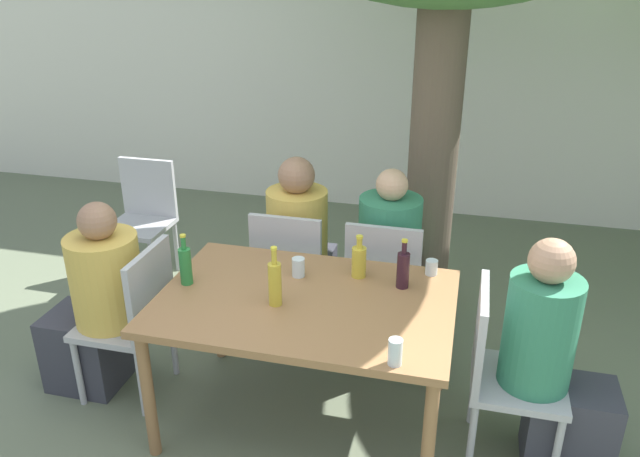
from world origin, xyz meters
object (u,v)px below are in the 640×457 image
at_px(patio_chair_2, 291,268).
at_px(patio_chair_4, 143,213).
at_px(dining_table_front, 305,312).
at_px(patio_chair_1, 501,366).
at_px(oil_cruet_1, 359,261).
at_px(person_seated_0, 97,308).
at_px(oil_cruet_3, 275,282).
at_px(patio_chair_3, 384,279).
at_px(person_seated_2, 301,249).
at_px(green_bottle_2, 185,265).
at_px(wine_bottle_0, 403,269).
at_px(person_seated_1, 554,371).
at_px(drinking_glass_1, 432,267).
at_px(drinking_glass_0, 298,267).
at_px(person_seated_3, 390,261).
at_px(patio_chair_0, 135,314).
at_px(drinking_glass_2, 395,352).

distance_m(patio_chair_2, patio_chair_4, 1.47).
distance_m(dining_table_front, patio_chair_1, 0.98).
height_order(patio_chair_2, oil_cruet_1, oil_cruet_1).
relative_size(person_seated_0, oil_cruet_3, 3.73).
bearing_deg(patio_chair_1, patio_chair_3, 42.83).
bearing_deg(person_seated_2, patio_chair_2, 90.00).
height_order(person_seated_0, green_bottle_2, person_seated_0).
height_order(patio_chair_1, wine_bottle_0, wine_bottle_0).
relative_size(person_seated_1, oil_cruet_3, 3.88).
height_order(patio_chair_3, drinking_glass_1, patio_chair_3).
height_order(dining_table_front, green_bottle_2, green_bottle_2).
height_order(wine_bottle_0, drinking_glass_0, wine_bottle_0).
xyz_separation_m(patio_chair_1, person_seated_0, (-2.16, -0.00, 0.01)).
xyz_separation_m(person_seated_3, green_bottle_2, (-0.93, -0.96, 0.33)).
height_order(oil_cruet_1, oil_cruet_3, oil_cruet_3).
xyz_separation_m(wine_bottle_0, oil_cruet_3, (-0.57, -0.32, 0.02)).
distance_m(patio_chair_3, wine_bottle_0, 0.61).
xyz_separation_m(patio_chair_0, green_bottle_2, (0.33, -0.00, 0.34)).
height_order(patio_chair_0, wine_bottle_0, wine_bottle_0).
bearing_deg(drinking_glass_2, person_seated_1, 31.61).
distance_m(dining_table_front, wine_bottle_0, 0.54).
bearing_deg(drinking_glass_2, drinking_glass_0, 132.87).
height_order(patio_chair_0, oil_cruet_3, oil_cruet_3).
xyz_separation_m(dining_table_front, patio_chair_1, (0.96, 0.00, -0.16)).
bearing_deg(patio_chair_4, drinking_glass_0, -35.58).
height_order(patio_chair_2, oil_cruet_3, oil_cruet_3).
distance_m(patio_chair_3, drinking_glass_0, 0.70).
height_order(patio_chair_1, patio_chair_2, same).
distance_m(oil_cruet_1, oil_cruet_3, 0.51).
height_order(person_seated_0, drinking_glass_1, person_seated_0).
xyz_separation_m(patio_chair_4, drinking_glass_0, (1.54, -1.10, 0.29)).
relative_size(person_seated_3, drinking_glass_0, 11.34).
relative_size(patio_chair_1, wine_bottle_0, 3.39).
bearing_deg(person_seated_3, patio_chair_4, -10.74).
xyz_separation_m(patio_chair_1, patio_chair_3, (-0.67, 0.72, 0.00)).
bearing_deg(person_seated_3, oil_cruet_1, 83.06).
distance_m(oil_cruet_3, drinking_glass_0, 0.32).
distance_m(patio_chair_0, person_seated_3, 1.58).
bearing_deg(green_bottle_2, drinking_glass_1, 18.89).
height_order(person_seated_1, green_bottle_2, person_seated_1).
distance_m(patio_chair_1, oil_cruet_1, 0.87).
distance_m(patio_chair_4, oil_cruet_3, 2.10).
relative_size(patio_chair_2, person_seated_1, 0.76).
relative_size(dining_table_front, person_seated_0, 1.27).
distance_m(patio_chair_4, drinking_glass_2, 2.78).
relative_size(patio_chair_2, drinking_glass_0, 8.82).
distance_m(patio_chair_2, drinking_glass_1, 0.97).
relative_size(dining_table_front, patio_chair_1, 1.62).
bearing_deg(patio_chair_4, dining_table_front, -38.91).
distance_m(person_seated_2, drinking_glass_1, 1.06).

